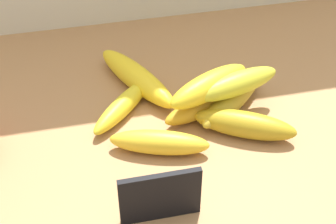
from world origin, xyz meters
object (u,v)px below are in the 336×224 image
banana_1 (123,106)px  banana_7 (237,84)px  banana_6 (209,86)px  banana_3 (137,78)px  banana_5 (210,102)px  chalkboard_sign (160,198)px  banana_2 (246,126)px  banana_0 (159,142)px  banana_4 (232,99)px

banana_1 → banana_7: 19.06cm
banana_1 → banana_6: 14.74cm
banana_3 → banana_5: 14.04cm
banana_1 → chalkboard_sign: bearing=-85.6°
banana_2 → banana_7: banana_7 is taller
banana_0 → banana_4: bearing=27.8°
banana_3 → banana_7: size_ratio=1.33×
banana_0 → banana_5: 12.59cm
banana_0 → banana_2: size_ratio=0.94×
banana_5 → banana_7: bearing=-14.5°
banana_0 → banana_4: (13.94, 7.34, 0.11)cm
chalkboard_sign → banana_4: chalkboard_sign is taller
chalkboard_sign → banana_1: size_ratio=0.70×
banana_3 → banana_6: (10.19, -9.61, 3.85)cm
chalkboard_sign → banana_4: 25.53cm
chalkboard_sign → banana_4: size_ratio=0.65×
banana_3 → banana_0: bearing=-87.8°
banana_2 → banana_7: bearing=88.8°
banana_4 → banana_6: banana_6 is taller
banana_2 → banana_6: size_ratio=1.04×
banana_2 → banana_3: 21.62cm
banana_7 → banana_6: bearing=175.6°
banana_1 → banana_6: size_ratio=1.00×
banana_0 → banana_5: same height
banana_3 → banana_6: size_ratio=1.29×
chalkboard_sign → banana_2: chalkboard_sign is taller
chalkboard_sign → banana_1: 22.43cm
banana_0 → banana_1: bearing=112.3°
banana_0 → chalkboard_sign: bearing=-101.0°
banana_3 → banana_4: (14.57, -9.02, -0.15)cm
banana_2 → banana_4: 6.93cm
banana_1 → banana_4: (18.05, -2.70, 0.42)cm
banana_0 → banana_3: banana_3 is taller
banana_1 → banana_3: banana_3 is taller
banana_2 → banana_6: (-4.40, 6.35, 3.88)cm
banana_2 → banana_3: (-14.59, 15.96, 0.02)cm
banana_1 → banana_7: size_ratio=1.03×
banana_0 → banana_7: size_ratio=1.01×
banana_1 → banana_2: bearing=-28.1°
chalkboard_sign → banana_6: 22.51cm
banana_4 → banana_5: 3.76cm
banana_1 → banana_0: bearing=-67.7°
banana_4 → banana_2: bearing=-89.8°
banana_2 → banana_3: size_ratio=0.81×
banana_5 → banana_0: bearing=-143.9°
banana_1 → banana_6: banana_6 is taller
banana_5 → banana_6: bearing=-133.5°
chalkboard_sign → banana_5: (12.56, 19.62, -1.94)cm
banana_0 → banana_6: bearing=35.3°
banana_4 → banana_3: bearing=148.2°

